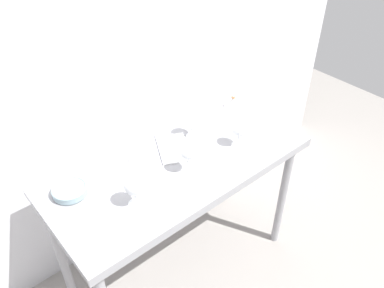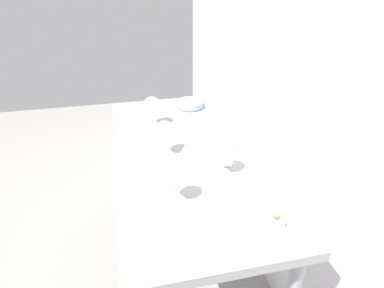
{
  "view_description": "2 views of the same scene",
  "coord_description": "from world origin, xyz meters",
  "px_view_note": "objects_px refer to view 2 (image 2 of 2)",
  "views": [
    {
      "loc": [
        -0.96,
        -1.25,
        2.24
      ],
      "look_at": [
        0.07,
        -0.04,
        1.0
      ],
      "focal_mm": 36.98,
      "sensor_mm": 36.0,
      "label": 1
    },
    {
      "loc": [
        1.3,
        -0.26,
        1.69
      ],
      "look_at": [
        0.07,
        0.01,
        0.98
      ],
      "focal_mm": 30.34,
      "sensor_mm": 36.0,
      "label": 2
    }
  ],
  "objects_px": {
    "wine_glass_far_right": "(224,151)",
    "open_notebook": "(211,146)",
    "wine_glass_near_center": "(164,131)",
    "wine_glass_near_right": "(175,177)",
    "wine_glass_near_left": "(152,106)",
    "tasting_sheet_upper": "(246,194)",
    "tasting_bowl": "(190,104)",
    "decanter_funnel": "(275,225)",
    "tasting_sheet_lower": "(193,122)"
  },
  "relations": [
    {
      "from": "wine_glass_far_right",
      "to": "open_notebook",
      "type": "relative_size",
      "value": 0.39
    },
    {
      "from": "wine_glass_near_center",
      "to": "wine_glass_near_right",
      "type": "xyz_separation_m",
      "value": [
        0.35,
        -0.01,
        -0.01
      ]
    },
    {
      "from": "wine_glass_near_left",
      "to": "tasting_sheet_upper",
      "type": "xyz_separation_m",
      "value": [
        0.7,
        0.28,
        -0.11
      ]
    },
    {
      "from": "tasting_bowl",
      "to": "decanter_funnel",
      "type": "bearing_deg",
      "value": 2.0
    },
    {
      "from": "wine_glass_near_left",
      "to": "tasting_sheet_lower",
      "type": "distance_m",
      "value": 0.25
    },
    {
      "from": "open_notebook",
      "to": "tasting_sheet_upper",
      "type": "bearing_deg",
      "value": 31.15
    },
    {
      "from": "wine_glass_far_right",
      "to": "decanter_funnel",
      "type": "distance_m",
      "value": 0.4
    },
    {
      "from": "wine_glass_far_right",
      "to": "tasting_bowl",
      "type": "height_order",
      "value": "wine_glass_far_right"
    },
    {
      "from": "wine_glass_near_left",
      "to": "wine_glass_near_right",
      "type": "bearing_deg",
      "value": 0.54
    },
    {
      "from": "wine_glass_near_center",
      "to": "open_notebook",
      "type": "distance_m",
      "value": 0.26
    },
    {
      "from": "wine_glass_far_right",
      "to": "decanter_funnel",
      "type": "height_order",
      "value": "wine_glass_far_right"
    },
    {
      "from": "wine_glass_near_center",
      "to": "wine_glass_far_right",
      "type": "distance_m",
      "value": 0.3
    },
    {
      "from": "tasting_sheet_upper",
      "to": "tasting_bowl",
      "type": "xyz_separation_m",
      "value": [
        -0.9,
        -0.02,
        0.02
      ]
    },
    {
      "from": "wine_glass_far_right",
      "to": "tasting_bowl",
      "type": "bearing_deg",
      "value": 178.45
    },
    {
      "from": "wine_glass_near_right",
      "to": "tasting_bowl",
      "type": "xyz_separation_m",
      "value": [
        -0.87,
        0.25,
        -0.08
      ]
    },
    {
      "from": "wine_glass_near_left",
      "to": "open_notebook",
      "type": "relative_size",
      "value": 0.41
    },
    {
      "from": "open_notebook",
      "to": "wine_glass_near_left",
      "type": "bearing_deg",
      "value": -115.07
    },
    {
      "from": "tasting_sheet_lower",
      "to": "tasting_bowl",
      "type": "distance_m",
      "value": 0.23
    },
    {
      "from": "wine_glass_near_center",
      "to": "tasting_bowl",
      "type": "relative_size",
      "value": 1.02
    },
    {
      "from": "open_notebook",
      "to": "tasting_bowl",
      "type": "xyz_separation_m",
      "value": [
        -0.51,
        0.01,
        0.02
      ]
    },
    {
      "from": "tasting_sheet_upper",
      "to": "decanter_funnel",
      "type": "bearing_deg",
      "value": 27.41
    },
    {
      "from": "wine_glass_far_right",
      "to": "tasting_sheet_lower",
      "type": "xyz_separation_m",
      "value": [
        -0.51,
        -0.01,
        -0.11
      ]
    },
    {
      "from": "tasting_sheet_upper",
      "to": "wine_glass_near_center",
      "type": "bearing_deg",
      "value": -122.17
    },
    {
      "from": "tasting_sheet_upper",
      "to": "wine_glass_near_right",
      "type": "bearing_deg",
      "value": -72.88
    },
    {
      "from": "wine_glass_near_left",
      "to": "wine_glass_far_right",
      "type": "bearing_deg",
      "value": 23.77
    },
    {
      "from": "wine_glass_near_right",
      "to": "tasting_sheet_upper",
      "type": "distance_m",
      "value": 0.29
    },
    {
      "from": "tasting_sheet_lower",
      "to": "decanter_funnel",
      "type": "xyz_separation_m",
      "value": [
        0.9,
        0.07,
        0.04
      ]
    },
    {
      "from": "tasting_sheet_upper",
      "to": "wine_glass_near_left",
      "type": "bearing_deg",
      "value": -135.37
    },
    {
      "from": "wine_glass_near_center",
      "to": "wine_glass_near_left",
      "type": "relative_size",
      "value": 1.03
    },
    {
      "from": "open_notebook",
      "to": "tasting_sheet_upper",
      "type": "distance_m",
      "value": 0.39
    },
    {
      "from": "wine_glass_near_center",
      "to": "tasting_sheet_lower",
      "type": "bearing_deg",
      "value": 146.19
    },
    {
      "from": "tasting_sheet_upper",
      "to": "wine_glass_far_right",
      "type": "bearing_deg",
      "value": -142.75
    },
    {
      "from": "tasting_bowl",
      "to": "wine_glass_near_left",
      "type": "bearing_deg",
      "value": -52.12
    },
    {
      "from": "wine_glass_near_center",
      "to": "decanter_funnel",
      "type": "relative_size",
      "value": 1.41
    },
    {
      "from": "wine_glass_far_right",
      "to": "open_notebook",
      "type": "height_order",
      "value": "wine_glass_far_right"
    },
    {
      "from": "wine_glass_far_right",
      "to": "open_notebook",
      "type": "xyz_separation_m",
      "value": [
        -0.23,
        0.01,
        -0.1
      ]
    },
    {
      "from": "wine_glass_near_left",
      "to": "decanter_funnel",
      "type": "relative_size",
      "value": 1.37
    },
    {
      "from": "wine_glass_far_right",
      "to": "wine_glass_near_left",
      "type": "relative_size",
      "value": 0.96
    },
    {
      "from": "wine_glass_far_right",
      "to": "open_notebook",
      "type": "bearing_deg",
      "value": 177.38
    },
    {
      "from": "tasting_sheet_upper",
      "to": "decanter_funnel",
      "type": "distance_m",
      "value": 0.22
    },
    {
      "from": "tasting_sheet_upper",
      "to": "tasting_bowl",
      "type": "bearing_deg",
      "value": -155.55
    },
    {
      "from": "wine_glass_far_right",
      "to": "decanter_funnel",
      "type": "xyz_separation_m",
      "value": [
        0.38,
        0.06,
        -0.07
      ]
    },
    {
      "from": "wine_glass_near_left",
      "to": "open_notebook",
      "type": "bearing_deg",
      "value": 38.43
    },
    {
      "from": "tasting_sheet_lower",
      "to": "decanter_funnel",
      "type": "bearing_deg",
      "value": -22.68
    },
    {
      "from": "wine_glass_far_right",
      "to": "tasting_bowl",
      "type": "distance_m",
      "value": 0.74
    },
    {
      "from": "decanter_funnel",
      "to": "open_notebook",
      "type": "bearing_deg",
      "value": -175.44
    },
    {
      "from": "wine_glass_far_right",
      "to": "tasting_sheet_upper",
      "type": "relative_size",
      "value": 0.75
    },
    {
      "from": "wine_glass_far_right",
      "to": "tasting_bowl",
      "type": "relative_size",
      "value": 0.95
    },
    {
      "from": "tasting_sheet_lower",
      "to": "tasting_bowl",
      "type": "xyz_separation_m",
      "value": [
        -0.22,
        0.03,
        0.02
      ]
    },
    {
      "from": "decanter_funnel",
      "to": "wine_glass_near_left",
      "type": "bearing_deg",
      "value": -162.22
    }
  ]
}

